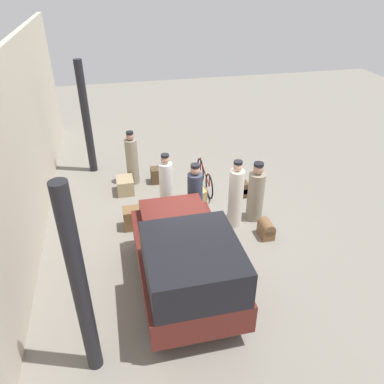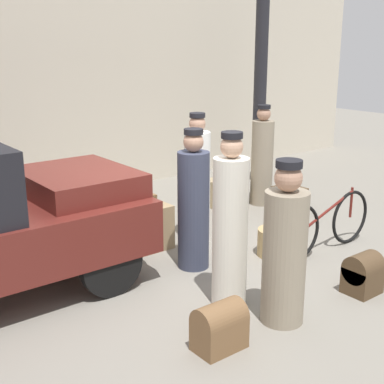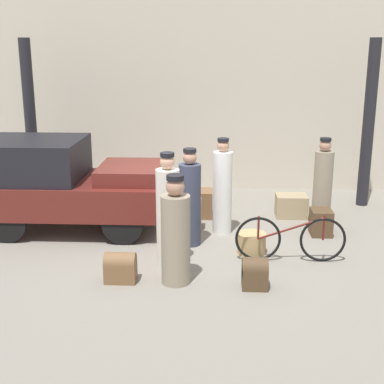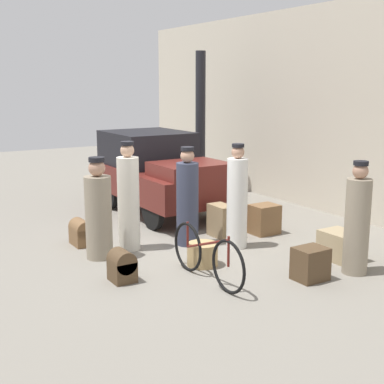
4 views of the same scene
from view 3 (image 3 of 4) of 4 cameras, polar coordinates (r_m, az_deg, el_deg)
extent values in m
plane|color=gray|center=(9.56, -1.26, -5.80)|extent=(30.00, 30.00, 0.00)
cube|color=beige|center=(13.03, -0.11, 10.12)|extent=(16.00, 0.15, 4.50)
cylinder|color=black|center=(12.45, -16.84, 7.14)|extent=(0.25, 0.25, 3.61)
cylinder|color=black|center=(12.20, 18.31, 6.87)|extent=(0.25, 0.25, 3.61)
cylinder|color=black|center=(11.17, -5.98, -0.71)|extent=(0.74, 0.12, 0.74)
cylinder|color=black|center=(9.61, -7.43, -3.47)|extent=(0.74, 0.12, 0.74)
cylinder|color=black|center=(11.67, -16.26, -0.55)|extent=(0.74, 0.12, 0.74)
cylinder|color=black|center=(10.18, -19.19, -3.13)|extent=(0.74, 0.12, 0.74)
cube|color=#591E19|center=(10.51, -12.37, -0.19)|extent=(3.39, 1.82, 0.61)
cube|color=black|center=(10.58, -16.59, 3.39)|extent=(1.87, 1.68, 0.75)
cube|color=#591E19|center=(10.18, -6.50, 2.11)|extent=(1.19, 1.42, 0.27)
torus|color=black|center=(9.04, 13.78, -4.98)|extent=(0.76, 0.04, 0.76)
torus|color=black|center=(8.89, 7.06, -4.98)|extent=(0.76, 0.04, 0.76)
cylinder|color=#591914|center=(8.89, 10.51, -3.86)|extent=(1.07, 0.04, 0.41)
cylinder|color=#591914|center=(8.82, 7.10, -3.79)|extent=(0.04, 0.04, 0.39)
cylinder|color=#591914|center=(8.97, 13.87, -3.70)|extent=(0.04, 0.04, 0.43)
cylinder|color=tan|center=(9.25, 6.39, -5.44)|extent=(0.48, 0.48, 0.36)
cylinder|color=gray|center=(7.93, -1.75, -5.13)|extent=(0.43, 0.43, 1.36)
sphere|color=tan|center=(7.68, -1.80, 0.57)|extent=(0.27, 0.27, 0.27)
cylinder|color=black|center=(7.64, -1.81, 1.56)|extent=(0.26, 0.26, 0.07)
cylinder|color=gray|center=(10.96, 13.75, 0.53)|extent=(0.37, 0.37, 1.45)
sphere|color=tan|center=(10.78, 14.04, 4.83)|extent=(0.23, 0.23, 0.23)
cylinder|color=black|center=(10.76, 14.08, 5.45)|extent=(0.22, 0.22, 0.06)
cylinder|color=white|center=(10.03, 3.26, -0.08)|extent=(0.36, 0.36, 1.56)
sphere|color=tan|center=(9.83, 3.34, 4.93)|extent=(0.22, 0.22, 0.22)
cylinder|color=black|center=(9.81, 3.35, 5.58)|extent=(0.21, 0.21, 0.06)
cylinder|color=silver|center=(8.48, -2.57, -2.87)|extent=(0.37, 0.37, 1.60)
sphere|color=tan|center=(8.24, -2.65, 3.20)|extent=(0.23, 0.23, 0.23)
cylinder|color=black|center=(8.21, -2.66, 4.01)|extent=(0.22, 0.22, 0.06)
cylinder|color=#33384C|center=(9.43, -0.23, -1.38)|extent=(0.39, 0.39, 1.47)
sphere|color=tan|center=(9.21, -0.24, 3.71)|extent=(0.24, 0.24, 0.24)
cylinder|color=black|center=(9.19, -0.24, 4.46)|extent=(0.23, 0.23, 0.07)
cube|color=#4C3823|center=(10.34, 13.58, -3.15)|extent=(0.38, 0.47, 0.48)
cube|color=#937A56|center=(10.31, -0.47, -2.39)|extent=(0.53, 0.32, 0.61)
cube|color=#4C3823|center=(8.01, 6.70, -9.08)|extent=(0.38, 0.33, 0.31)
cylinder|color=#4C3823|center=(7.95, 6.74, -8.08)|extent=(0.38, 0.33, 0.33)
cube|color=brown|center=(8.23, -7.62, -8.44)|extent=(0.47, 0.31, 0.30)
cylinder|color=brown|center=(8.17, -7.66, -7.46)|extent=(0.47, 0.31, 0.31)
cube|color=brown|center=(11.09, 1.09, -1.23)|extent=(0.42, 0.51, 0.56)
cube|color=#9E8966|center=(11.28, 10.54, -1.45)|extent=(0.63, 0.49, 0.46)
camera|label=1|loc=(13.97, -37.61, 22.40)|focal=35.00mm
camera|label=2|loc=(6.00, -43.36, 4.32)|focal=50.00mm
camera|label=4|loc=(8.53, 62.45, 2.82)|focal=50.00mm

